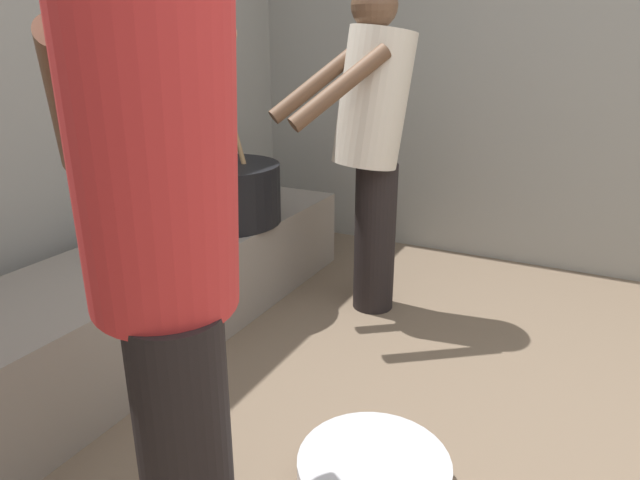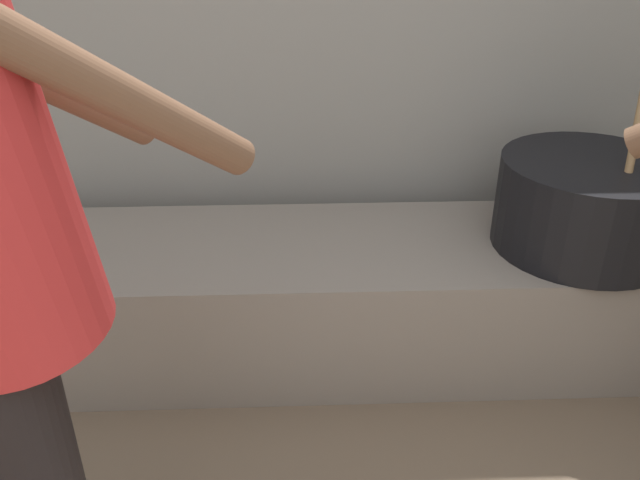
# 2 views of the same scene
# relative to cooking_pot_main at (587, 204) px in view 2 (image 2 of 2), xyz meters

# --- Properties ---
(hearth_ledge) EXTENTS (2.67, 0.60, 0.42)m
(hearth_ledge) POSITION_rel_cooking_pot_main_xyz_m (-0.60, 0.05, -0.36)
(hearth_ledge) COLOR slate
(hearth_ledge) RESTS_ON ground_plane
(cooking_pot_main) EXTENTS (0.56, 0.56, 0.74)m
(cooking_pot_main) POSITION_rel_cooking_pot_main_xyz_m (0.00, 0.00, 0.00)
(cooking_pot_main) COLOR black
(cooking_pot_main) RESTS_ON hearth_ledge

